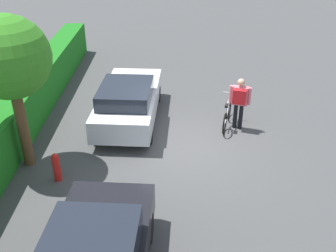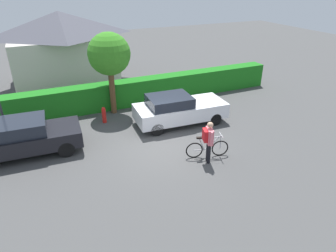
{
  "view_description": "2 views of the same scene",
  "coord_description": "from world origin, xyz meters",
  "px_view_note": "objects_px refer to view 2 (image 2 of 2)",
  "views": [
    {
      "loc": [
        -9.87,
        0.47,
        6.22
      ],
      "look_at": [
        -0.81,
        0.52,
        1.19
      ],
      "focal_mm": 41.82,
      "sensor_mm": 36.0,
      "label": 1
    },
    {
      "loc": [
        -4.25,
        -10.08,
        6.51
      ],
      "look_at": [
        0.26,
        -0.07,
        1.0
      ],
      "focal_mm": 32.29,
      "sensor_mm": 36.0,
      "label": 2
    }
  ],
  "objects_px": {
    "parked_car_near": "(25,137)",
    "tree_kerbside": "(109,55)",
    "bicycle": "(207,148)",
    "person_rider": "(208,138)",
    "fire_hydrant": "(104,115)",
    "parked_car_far": "(178,109)"
  },
  "relations": [
    {
      "from": "parked_car_far",
      "to": "tree_kerbside",
      "type": "xyz_separation_m",
      "value": [
        -2.51,
        2.56,
        2.3
      ]
    },
    {
      "from": "parked_car_far",
      "to": "fire_hydrant",
      "type": "distance_m",
      "value": 3.63
    },
    {
      "from": "bicycle",
      "to": "person_rider",
      "type": "bearing_deg",
      "value": -120.11
    },
    {
      "from": "parked_car_near",
      "to": "fire_hydrant",
      "type": "height_order",
      "value": "parked_car_near"
    },
    {
      "from": "tree_kerbside",
      "to": "parked_car_far",
      "type": "bearing_deg",
      "value": -45.51
    },
    {
      "from": "parked_car_near",
      "to": "tree_kerbside",
      "type": "height_order",
      "value": "tree_kerbside"
    },
    {
      "from": "parked_car_far",
      "to": "fire_hydrant",
      "type": "xyz_separation_m",
      "value": [
        -3.25,
        1.57,
        -0.34
      ]
    },
    {
      "from": "parked_car_far",
      "to": "parked_car_near",
      "type": "bearing_deg",
      "value": -179.95
    },
    {
      "from": "fire_hydrant",
      "to": "person_rider",
      "type": "bearing_deg",
      "value": -61.26
    },
    {
      "from": "person_rider",
      "to": "fire_hydrant",
      "type": "bearing_deg",
      "value": 118.74
    },
    {
      "from": "person_rider",
      "to": "tree_kerbside",
      "type": "xyz_separation_m",
      "value": [
        -2.05,
        6.07,
        2.01
      ]
    },
    {
      "from": "bicycle",
      "to": "parked_car_near",
      "type": "bearing_deg",
      "value": 153.7
    },
    {
      "from": "parked_car_near",
      "to": "tree_kerbside",
      "type": "relative_size",
      "value": 1.04
    },
    {
      "from": "bicycle",
      "to": "fire_hydrant",
      "type": "xyz_separation_m",
      "value": [
        -2.97,
        4.78,
        0.03
      ]
    },
    {
      "from": "bicycle",
      "to": "fire_hydrant",
      "type": "distance_m",
      "value": 5.63
    },
    {
      "from": "parked_car_near",
      "to": "parked_car_far",
      "type": "distance_m",
      "value": 6.75
    },
    {
      "from": "person_rider",
      "to": "fire_hydrant",
      "type": "height_order",
      "value": "person_rider"
    },
    {
      "from": "parked_car_near",
      "to": "fire_hydrant",
      "type": "xyz_separation_m",
      "value": [
        3.49,
        1.58,
        -0.34
      ]
    },
    {
      "from": "parked_car_near",
      "to": "parked_car_far",
      "type": "xyz_separation_m",
      "value": [
        6.75,
        0.01,
        -0.0
      ]
    },
    {
      "from": "parked_car_far",
      "to": "bicycle",
      "type": "bearing_deg",
      "value": -95.03
    },
    {
      "from": "parked_car_far",
      "to": "person_rider",
      "type": "xyz_separation_m",
      "value": [
        -0.46,
        -3.52,
        0.28
      ]
    },
    {
      "from": "parked_car_near",
      "to": "person_rider",
      "type": "xyz_separation_m",
      "value": [
        6.29,
        -3.51,
        0.28
      ]
    }
  ]
}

